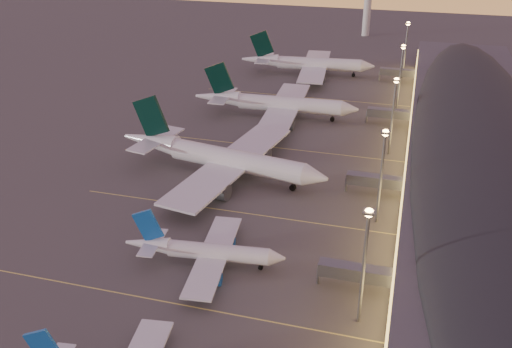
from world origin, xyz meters
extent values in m
plane|color=#464341|center=(0.00, 0.00, 0.00)|extent=(700.00, 700.00, 0.00)
cube|color=#134D9D|center=(-13.25, -31.29, 8.63)|extent=(6.84, 1.45, 8.08)
cylinder|color=silver|center=(2.88, 10.47, 3.53)|extent=(23.45, 6.50, 3.94)
cone|color=silver|center=(16.24, 11.97, 3.53)|extent=(4.15, 4.33, 3.94)
cone|color=silver|center=(-13.82, 8.59, 4.02)|extent=(10.83, 5.08, 3.94)
cube|color=silver|center=(1.77, 10.34, 2.84)|extent=(10.38, 33.75, 0.43)
cylinder|color=#134D9D|center=(1.69, 17.68, 1.51)|extent=(5.53, 3.52, 2.96)
cylinder|color=#134D9D|center=(3.32, 3.17, 1.51)|extent=(5.53, 3.52, 2.96)
cube|color=#134D9D|center=(-13.30, 8.65, 9.13)|extent=(7.24, 1.39, 8.55)
cube|color=silver|center=(-12.56, 8.73, 4.61)|extent=(5.05, 12.29, 0.28)
cylinder|color=black|center=(12.55, 11.55, 0.78)|extent=(0.35, 0.35, 1.56)
cylinder|color=black|center=(12.55, 11.55, 0.55)|extent=(1.17, 0.81, 1.10)
cylinder|color=black|center=(0.72, 13.00, 0.78)|extent=(0.35, 0.35, 1.56)
cylinder|color=black|center=(0.72, 13.00, 0.55)|extent=(1.17, 0.81, 1.10)
cylinder|color=black|center=(1.33, 7.52, 0.78)|extent=(0.35, 0.35, 1.56)
cylinder|color=black|center=(1.33, 7.52, 0.55)|extent=(1.17, 0.81, 1.10)
cylinder|color=silver|center=(-6.41, 54.37, 5.80)|extent=(43.11, 13.64, 6.45)
cone|color=silver|center=(17.98, 50.13, 5.80)|extent=(7.88, 7.53, 6.45)
cone|color=silver|center=(-36.90, 59.66, 6.61)|extent=(20.07, 9.65, 6.45)
cube|color=silver|center=(-8.44, 54.72, 4.67)|extent=(22.86, 63.52, 0.71)
cylinder|color=#5B5E64|center=(-4.74, 67.99, 2.50)|extent=(10.31, 6.41, 4.83)
cylinder|color=#5B5E64|center=(-9.43, 40.98, 2.50)|extent=(10.31, 6.41, 4.83)
cube|color=black|center=(-35.95, 59.50, 14.93)|extent=(12.69, 3.13, 14.31)
cube|color=silver|center=(-34.59, 59.26, 7.57)|extent=(10.61, 23.28, 0.45)
cylinder|color=black|center=(11.23, 51.30, 1.29)|extent=(0.60, 0.60, 2.58)
cylinder|color=black|center=(11.23, 51.30, 0.90)|extent=(1.97, 1.42, 1.81)
cylinder|color=black|center=(-9.03, 59.40, 1.29)|extent=(0.60, 0.60, 2.58)
cylinder|color=black|center=(-9.03, 59.40, 0.90)|extent=(1.97, 1.42, 1.81)
cylinder|color=black|center=(-10.57, 50.51, 1.29)|extent=(0.60, 0.60, 2.58)
cylinder|color=black|center=(-10.57, 50.51, 0.90)|extent=(1.97, 1.42, 1.81)
cylinder|color=silver|center=(-2.89, 109.15, 5.31)|extent=(39.28, 7.78, 5.90)
cone|color=silver|center=(19.76, 110.24, 5.31)|extent=(6.57, 6.20, 5.90)
cone|color=silver|center=(-31.19, 107.78, 6.05)|extent=(17.89, 6.75, 5.90)
cube|color=silver|center=(-4.77, 109.06, 4.28)|extent=(14.07, 57.54, 0.65)
cylinder|color=#5B5E64|center=(-4.12, 121.66, 2.29)|extent=(9.02, 4.85, 4.43)
cylinder|color=#5B5E64|center=(-2.91, 96.58, 2.29)|extent=(9.02, 4.85, 4.43)
cube|color=black|center=(-30.31, 107.83, 13.68)|extent=(11.67, 1.45, 13.10)
cube|color=silver|center=(-29.05, 107.89, 6.94)|extent=(7.28, 20.82, 0.41)
cylinder|color=black|center=(13.49, 109.94, 1.18)|extent=(0.49, 0.49, 2.36)
cylinder|color=black|center=(13.49, 109.94, 0.83)|extent=(1.70, 1.11, 1.65)
cylinder|color=black|center=(-6.23, 113.13, 1.18)|extent=(0.49, 0.49, 2.36)
cylinder|color=black|center=(-6.23, 113.13, 0.83)|extent=(1.70, 1.11, 1.65)
cylinder|color=black|center=(-5.83, 104.87, 1.18)|extent=(0.49, 0.49, 2.36)
cylinder|color=black|center=(-5.83, 104.87, 0.83)|extent=(1.70, 1.11, 1.65)
cylinder|color=silver|center=(-2.31, 169.21, 5.27)|extent=(39.12, 9.63, 5.86)
cone|color=silver|center=(20.07, 171.41, 5.27)|extent=(6.79, 6.44, 5.86)
cone|color=silver|center=(-30.28, 166.45, 6.00)|extent=(17.98, 7.54, 5.86)
cube|color=silver|center=(-4.17, 169.02, 4.25)|extent=(16.74, 57.44, 0.64)
cylinder|color=#5B5E64|center=(-4.15, 181.54, 2.27)|extent=(9.13, 5.23, 4.39)
cylinder|color=#5B5E64|center=(-1.71, 156.75, 2.27)|extent=(9.13, 5.23, 4.39)
cube|color=black|center=(-29.41, 166.54, 13.57)|extent=(11.58, 2.01, 13.00)
cube|color=silver|center=(-28.17, 166.66, 6.88)|extent=(8.22, 20.89, 0.41)
cylinder|color=black|center=(13.88, 170.80, 1.17)|extent=(0.51, 0.51, 2.34)
cylinder|color=black|center=(13.88, 170.80, 0.82)|extent=(1.73, 1.18, 1.64)
cylinder|color=black|center=(-5.82, 172.98, 1.17)|extent=(0.51, 0.51, 2.34)
cylinder|color=black|center=(-5.82, 172.98, 0.82)|extent=(1.73, 1.18, 1.64)
cylinder|color=black|center=(-5.01, 164.82, 1.17)|extent=(0.51, 0.51, 2.34)
cylinder|color=black|center=(-5.01, 164.82, 0.82)|extent=(1.73, 1.18, 1.64)
cube|color=#49494E|center=(62.00, 72.50, 6.00)|extent=(40.00, 255.00, 12.00)
ellipsoid|color=black|center=(62.00, 72.50, 12.00)|extent=(39.00, 253.00, 10.92)
cube|color=#FFC454|center=(41.80, 72.50, 5.00)|extent=(0.40, 244.80, 8.00)
cube|color=#5B5E64|center=(34.00, 10.00, 4.50)|extent=(16.00, 3.20, 3.00)
cylinder|color=slate|center=(26.00, 10.00, 2.20)|extent=(0.70, 0.70, 4.40)
cube|color=#5B5E64|center=(34.00, 55.00, 4.50)|extent=(16.00, 3.20, 3.00)
cylinder|color=slate|center=(26.00, 55.00, 2.20)|extent=(0.70, 0.70, 4.40)
cube|color=#5B5E64|center=(34.00, 112.00, 4.50)|extent=(16.00, 3.20, 3.00)
cylinder|color=slate|center=(26.00, 112.00, 2.20)|extent=(0.70, 0.70, 4.40)
cube|color=#5B5E64|center=(34.00, 168.00, 4.50)|extent=(16.00, 3.20, 3.00)
cylinder|color=slate|center=(26.00, 168.00, 2.20)|extent=(0.70, 0.70, 4.40)
cylinder|color=slate|center=(36.00, 0.00, 12.50)|extent=(0.70, 0.70, 25.00)
cube|color=slate|center=(36.00, 0.00, 25.20)|extent=(2.20, 2.20, 0.50)
sphere|color=#FEB45A|center=(36.00, 0.00, 25.00)|extent=(1.80, 1.80, 1.80)
cylinder|color=slate|center=(36.00, 40.00, 12.50)|extent=(0.70, 0.70, 25.00)
cube|color=slate|center=(36.00, 40.00, 25.20)|extent=(2.20, 2.20, 0.50)
sphere|color=#FEB45A|center=(36.00, 40.00, 25.00)|extent=(1.80, 1.80, 1.80)
cylinder|color=slate|center=(36.00, 85.00, 12.50)|extent=(0.70, 0.70, 25.00)
cube|color=slate|center=(36.00, 85.00, 25.20)|extent=(2.20, 2.20, 0.50)
sphere|color=#FEB45A|center=(36.00, 85.00, 25.00)|extent=(1.80, 1.80, 1.80)
cylinder|color=slate|center=(36.00, 130.00, 12.50)|extent=(0.70, 0.70, 25.00)
cube|color=slate|center=(36.00, 130.00, 25.20)|extent=(2.20, 2.20, 0.50)
sphere|color=#FEB45A|center=(36.00, 130.00, 25.00)|extent=(1.80, 1.80, 1.80)
cylinder|color=slate|center=(36.00, 175.00, 12.50)|extent=(0.70, 0.70, 25.00)
cube|color=slate|center=(36.00, 175.00, 25.20)|extent=(2.20, 2.20, 0.50)
sphere|color=#FEB45A|center=(36.00, 175.00, 25.00)|extent=(1.80, 1.80, 1.80)
cylinder|color=silver|center=(10.00, 260.00, 13.00)|extent=(4.40, 4.40, 26.00)
cube|color=#D8C659|center=(0.00, -5.00, 0.01)|extent=(90.00, 0.36, 0.00)
cube|color=#D8C659|center=(0.00, 35.00, 0.01)|extent=(90.00, 0.36, 0.00)
cube|color=#D8C659|center=(0.00, 80.00, 0.01)|extent=(90.00, 0.36, 0.00)
cube|color=#D8C659|center=(0.00, 135.00, 0.01)|extent=(90.00, 0.36, 0.00)
camera|label=1|loc=(40.60, -91.63, 76.76)|focal=40.00mm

